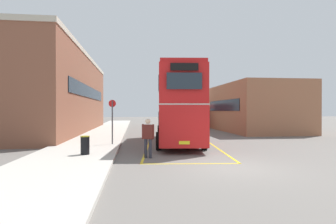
{
  "coord_description": "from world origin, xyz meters",
  "views": [
    {
      "loc": [
        -3.61,
        -10.13,
        2.19
      ],
      "look_at": [
        -1.18,
        10.1,
        2.06
      ],
      "focal_mm": 29.56,
      "sensor_mm": 36.0,
      "label": 1
    }
  ],
  "objects": [
    {
      "name": "litter_bin",
      "position": [
        -5.91,
        3.02,
        0.57
      ],
      "size": [
        0.42,
        0.42,
        0.86
      ],
      "color": "black",
      "rests_on": "sidewalk_left"
    },
    {
      "name": "bus_stop_sign",
      "position": [
        -4.97,
        6.9,
        1.75
      ],
      "size": [
        0.44,
        0.08,
        2.68
      ],
      "color": "#4C4C51",
      "rests_on": "sidewalk_left"
    },
    {
      "name": "pedestrian_boarding",
      "position": [
        -3.01,
        2.55,
        1.05
      ],
      "size": [
        0.56,
        0.4,
        1.8
      ],
      "color": "#2D2D38",
      "rests_on": "ground"
    },
    {
      "name": "ground_plane",
      "position": [
        0.0,
        14.4,
        0.0
      ],
      "size": [
        135.6,
        135.6,
        0.0
      ],
      "primitive_type": "plane",
      "color": "#66605B"
    },
    {
      "name": "double_decker_bus",
      "position": [
        -0.75,
        8.06,
        2.51
      ],
      "size": [
        3.5,
        10.44,
        4.75
      ],
      "color": "black",
      "rests_on": "ground"
    },
    {
      "name": "brick_building_left",
      "position": [
        -11.37,
        18.3,
        3.8
      ],
      "size": [
        6.67,
        24.05,
        7.59
      ],
      "color": "brown",
      "rests_on": "ground"
    },
    {
      "name": "sidewalk_left",
      "position": [
        -6.5,
        16.8,
        0.07
      ],
      "size": [
        4.0,
        57.6,
        0.14
      ],
      "primitive_type": "cube",
      "color": "#B2ADA3",
      "rests_on": "ground"
    },
    {
      "name": "bay_marking_yellow",
      "position": [
        -0.84,
        6.15,
        0.0
      ],
      "size": [
        5.33,
        12.64,
        0.01
      ],
      "color": "gold",
      "rests_on": "ground"
    },
    {
      "name": "single_deck_bus",
      "position": [
        3.18,
        26.27,
        1.64
      ],
      "size": [
        3.4,
        8.36,
        3.02
      ],
      "color": "black",
      "rests_on": "ground"
    },
    {
      "name": "depot_building_right",
      "position": [
        8.83,
        17.73,
        2.44
      ],
      "size": [
        6.73,
        12.26,
        4.88
      ],
      "color": "#9E6647",
      "rests_on": "ground"
    }
  ]
}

